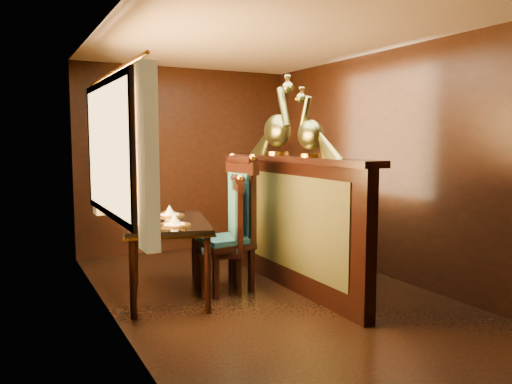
% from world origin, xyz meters
% --- Properties ---
extents(ground, '(5.00, 5.00, 0.00)m').
position_xyz_m(ground, '(0.00, 0.00, 0.00)').
color(ground, black).
rests_on(ground, ground).
extents(room_shell, '(3.04, 5.04, 2.52)m').
position_xyz_m(room_shell, '(-0.09, 0.02, 1.58)').
color(room_shell, black).
rests_on(room_shell, ground).
extents(partition, '(0.26, 2.70, 1.36)m').
position_xyz_m(partition, '(0.32, 0.30, 0.71)').
color(partition, black).
rests_on(partition, ground).
extents(dining_table, '(1.07, 1.43, 0.95)m').
position_xyz_m(dining_table, '(-0.91, 0.53, 0.68)').
color(dining_table, black).
rests_on(dining_table, ground).
extents(chair_left, '(0.54, 0.56, 1.39)m').
position_xyz_m(chair_left, '(-0.20, 0.49, 0.72)').
color(chair_left, black).
rests_on(chair_left, ground).
extents(chair_right, '(0.54, 0.55, 1.19)m').
position_xyz_m(chair_right, '(-0.28, 0.42, 0.62)').
color(chair_right, black).
rests_on(chair_right, ground).
extents(peacock_left, '(0.21, 0.57, 0.68)m').
position_xyz_m(peacock_left, '(0.33, -0.09, 1.70)').
color(peacock_left, '#1A5036').
rests_on(peacock_left, partition).
extents(peacock_right, '(0.26, 0.69, 0.82)m').
position_xyz_m(peacock_right, '(0.33, 0.54, 1.77)').
color(peacock_right, '#1A5036').
rests_on(peacock_right, partition).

